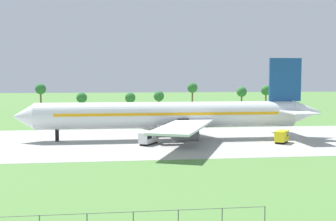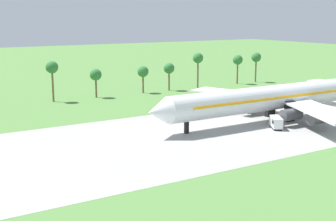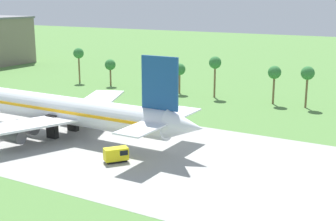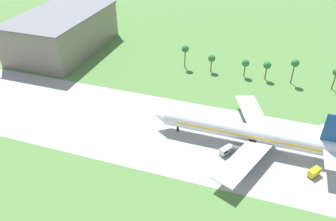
{
  "view_description": "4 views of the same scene",
  "coord_description": "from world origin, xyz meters",
  "views": [
    {
      "loc": [
        26.56,
        -91.17,
        13.81
      ],
      "look_at": [
        38.16,
        1.7,
        6.48
      ],
      "focal_mm": 45.0,
      "sensor_mm": 36.0,
      "label": 1
    },
    {
      "loc": [
        -40.23,
        -78.24,
        24.65
      ],
      "look_at": [
        9.24,
        1.7,
        5.48
      ],
      "focal_mm": 50.0,
      "sensor_mm": 36.0,
      "label": 2
    },
    {
      "loc": [
        108.87,
        -70.41,
        28.47
      ],
      "look_at": [
        67.07,
        1.7,
        8.39
      ],
      "focal_mm": 50.0,
      "sensor_mm": 36.0,
      "label": 3
    },
    {
      "loc": [
        41.07,
        -91.51,
        75.32
      ],
      "look_at": [
        8.88,
        5.0,
        6.0
      ],
      "focal_mm": 35.0,
      "sensor_mm": 36.0,
      "label": 4
    }
  ],
  "objects": [
    {
      "name": "palm_tree_row",
      "position": [
        41.99,
        53.01,
        8.34
      ],
      "size": [
        81.52,
        3.6,
        12.1
      ],
      "color": "brown",
      "rests_on": "ground_plane"
    },
    {
      "name": "fuel_truck",
      "position": [
        33.18,
        -5.15,
        1.4
      ],
      "size": [
        4.51,
        5.5,
        2.61
      ],
      "color": "black",
      "rests_on": "ground_plane"
    },
    {
      "name": "taxiway_strip",
      "position": [
        0.0,
        0.0,
        0.01
      ],
      "size": [
        320.0,
        44.0,
        0.02
      ],
      "color": "#9E9E99",
      "rests_on": "ground_plane"
    },
    {
      "name": "ground_plane",
      "position": [
        0.0,
        0.0,
        0.0
      ],
      "size": [
        600.0,
        600.0,
        0.0
      ],
      "primitive_type": "plane",
      "color": "#517F3D"
    },
    {
      "name": "jet_airliner",
      "position": [
        39.82,
        1.7,
        5.42
      ],
      "size": [
        69.76,
        53.61,
        18.28
      ],
      "color": "white",
      "rests_on": "ground_plane"
    }
  ]
}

